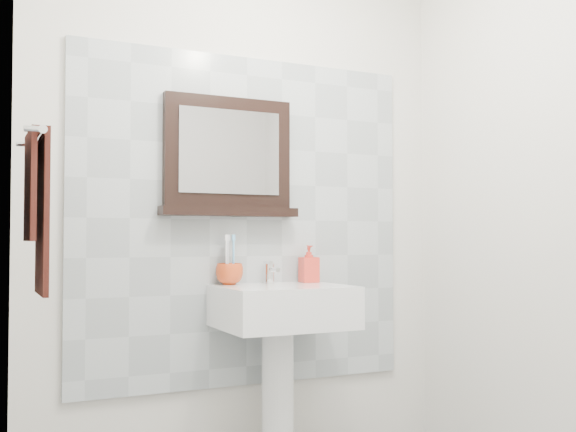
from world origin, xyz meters
The scene contains 10 objects.
back_wall centered at (0.00, 1.10, 1.25)m, with size 2.00×0.01×2.50m, color silver.
left_wall centered at (-1.00, 0.00, 1.25)m, with size 0.01×2.20×2.50m, color silver.
splashback centered at (0.00, 1.09, 1.15)m, with size 1.60×0.02×1.50m, color #A7B0B5.
pedestal_sink centered at (0.08, 0.87, 0.68)m, with size 0.55×0.44×0.96m.
toothbrush_cup centered at (-0.11, 1.02, 0.91)m, with size 0.12×0.12×0.09m, color #C13F16.
toothbrushes centered at (-0.10, 1.02, 0.98)m, with size 0.05×0.04×0.21m.
soap_dispenser centered at (0.29, 1.01, 0.95)m, with size 0.08×0.08×0.17m, color red.
framed_mirror centered at (-0.10, 1.06, 1.42)m, with size 0.63×0.11×0.54m.
towel_bar centered at (-0.95, 0.63, 1.40)m, with size 0.07×0.40×0.03m.
hand_towel centered at (-0.94, 0.63, 1.19)m, with size 0.06×0.30×0.55m.
Camera 1 is at (-1.15, -1.78, 1.06)m, focal length 42.00 mm.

